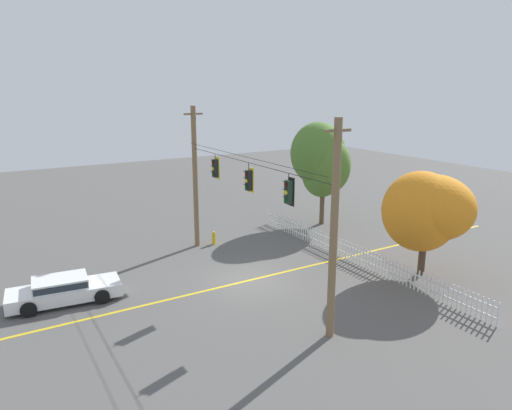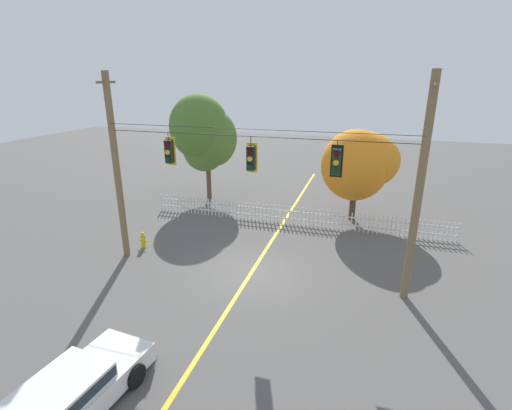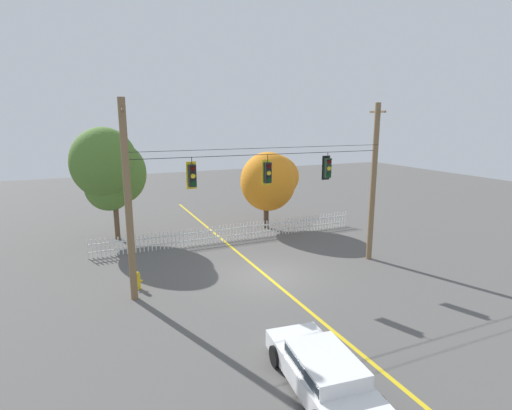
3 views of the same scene
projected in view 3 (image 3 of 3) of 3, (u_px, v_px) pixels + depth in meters
ground at (266, 276)px, 18.94m from camera, size 80.00×80.00×0.00m
lane_centerline_stripe at (266, 276)px, 18.94m from camera, size 0.16×36.00×0.01m
signal_support_span at (267, 191)px, 18.08m from camera, size 12.42×1.10×8.13m
traffic_signal_southbound_primary at (192, 176)px, 16.54m from camera, size 0.43×0.38×1.34m
traffic_signal_eastbound_side at (267, 173)px, 17.92m from camera, size 0.43×0.38×1.40m
traffic_signal_northbound_primary at (327, 168)px, 19.17m from camera, size 0.43×0.38×1.35m
white_picket_fence at (234, 232)px, 24.45m from camera, size 16.71×0.06×1.04m
autumn_maple_near_fence at (110, 170)px, 23.86m from camera, size 4.39×3.59×6.90m
autumn_maple_mid at (269, 179)px, 26.64m from camera, size 4.22×4.07×5.24m
parked_car at (324, 372)px, 10.76m from camera, size 2.22×4.79×1.15m
fire_hydrant at (138, 280)px, 17.43m from camera, size 0.38×0.22×0.80m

